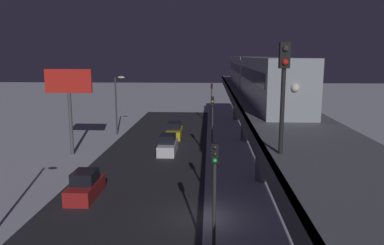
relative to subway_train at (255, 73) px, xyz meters
The scene contains 13 objects.
ground_plane 18.67m from the subway_train, 71.16° to the left, with size 240.00×240.00×0.00m, color silver.
avenue_asphalt 20.65m from the subway_train, 56.68° to the left, with size 11.00×90.24×0.01m, color #28282D.
elevated_railway 15.97m from the subway_train, 89.67° to the left, with size 5.00×90.24×6.70m.
subway_train is the anchor object (origin of this frame).
rail_signal 25.01m from the subway_train, 85.65° to the left, with size 0.36×0.41×4.00m.
sedan_yellow 14.21m from the subway_train, 41.49° to the right, with size 1.91×4.45×1.97m.
sedan_white 11.80m from the subway_train, ahead, with size 1.80×4.70×1.97m.
sedan_red 20.06m from the subway_train, 43.02° to the left, with size 1.80×4.26×1.97m.
traffic_light_near 22.91m from the subway_train, 79.12° to the left, with size 0.32×0.44×6.40m.
traffic_light_mid 6.69m from the subway_train, 34.35° to the left, with size 0.32×0.44×6.40m.
traffic_light_far 17.37m from the subway_train, 75.38° to the right, with size 0.32×0.44×6.40m.
commercial_billboard 18.94m from the subway_train, ahead, with size 4.80×0.36×8.90m.
street_lamp_far 19.21m from the subway_train, 29.42° to the right, with size 1.35×0.44×7.65m.
Camera 1 is at (-0.88, 22.58, 10.24)m, focal length 35.02 mm.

